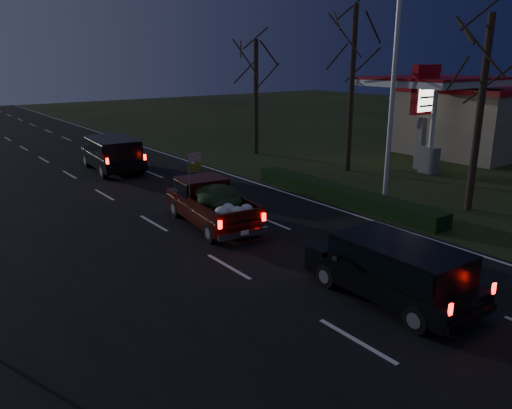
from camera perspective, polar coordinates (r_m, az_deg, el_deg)
ground at (r=14.79m, az=-3.18°, el=-7.15°), size 120.00×120.00×0.00m
road_asphalt at (r=14.79m, az=-3.18°, el=-7.12°), size 14.00×120.00×0.02m
hedge_row at (r=21.67m, az=9.65°, el=1.18°), size 1.00×10.00×0.60m
light_pole at (r=21.57m, az=15.55°, el=14.71°), size 0.50×0.90×9.16m
gas_price_pylon at (r=28.66m, az=18.68°, el=11.30°), size 2.00×0.41×5.57m
gas_station_building at (r=36.13m, az=24.49°, el=8.76°), size 10.00×7.00×4.00m
gas_canopy at (r=30.84m, az=19.41°, el=12.63°), size 7.10×6.10×4.88m
bare_tree_near at (r=21.15m, az=24.76°, el=14.14°), size 3.60×3.60×7.50m
bare_tree_mid at (r=27.10m, az=11.12°, el=17.06°), size 3.60×3.60×8.50m
bare_tree_far at (r=31.64m, az=0.00°, el=15.19°), size 3.60×3.60×7.00m
pickup_truck at (r=18.19m, az=-5.17°, el=0.41°), size 2.33×4.83×2.44m
lead_suv at (r=28.01m, az=-16.11°, el=5.91°), size 2.55×5.26×1.47m
rear_suv at (r=12.92m, az=15.70°, el=-6.76°), size 2.06×4.45×1.27m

